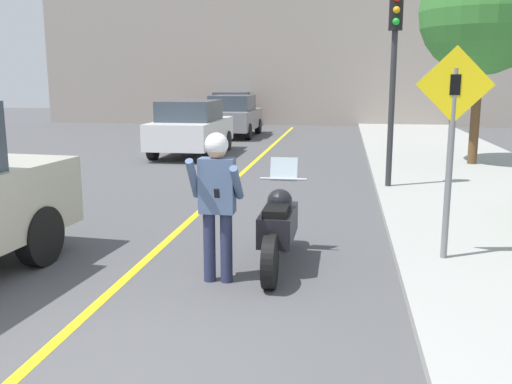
{
  "coord_description": "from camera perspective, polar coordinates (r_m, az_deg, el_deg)",
  "views": [
    {
      "loc": [
        1.91,
        -3.86,
        2.32
      ],
      "look_at": [
        0.81,
        3.2,
        0.9
      ],
      "focal_mm": 40.0,
      "sensor_mm": 36.0,
      "label": 1
    }
  ],
  "objects": [
    {
      "name": "person_biker",
      "position": [
        6.46,
        -3.92,
        0.02
      ],
      "size": [
        0.59,
        0.47,
        1.74
      ],
      "color": "#282D4C",
      "rests_on": "ground"
    },
    {
      "name": "road_center_line",
      "position": [
        10.43,
        -5.34,
        -1.65
      ],
      "size": [
        0.12,
        36.0,
        0.01
      ],
      "color": "yellow",
      "rests_on": "ground"
    },
    {
      "name": "parked_car_red",
      "position": [
        29.45,
        -2.33,
        8.36
      ],
      "size": [
        1.88,
        4.2,
        1.68
      ],
      "color": "black",
      "rests_on": "ground"
    },
    {
      "name": "parked_car_grey",
      "position": [
        23.57,
        -2.29,
        7.65
      ],
      "size": [
        1.88,
        4.2,
        1.68
      ],
      "color": "black",
      "rests_on": "ground"
    },
    {
      "name": "ground_plane",
      "position": [
        4.89,
        -16.13,
        -17.58
      ],
      "size": [
        80.0,
        80.0,
        0.0
      ],
      "primitive_type": "plane",
      "color": "#4C4C4F"
    },
    {
      "name": "crossing_sign",
      "position": [
        7.27,
        18.98,
        5.55
      ],
      "size": [
        0.91,
        0.08,
        2.59
      ],
      "color": "slate",
      "rests_on": "sidewalk_curb"
    },
    {
      "name": "building_backdrop",
      "position": [
        30.02,
        5.33,
        15.97
      ],
      "size": [
        28.0,
        1.2,
        9.67
      ],
      "color": "gray",
      "rests_on": "ground"
    },
    {
      "name": "street_tree",
      "position": [
        16.13,
        21.75,
        16.36
      ],
      "size": [
        3.17,
        3.17,
        5.46
      ],
      "color": "brown",
      "rests_on": "sidewalk_curb"
    },
    {
      "name": "parked_car_white",
      "position": [
        17.83,
        -6.49,
        6.44
      ],
      "size": [
        1.88,
        4.2,
        1.68
      ],
      "color": "black",
      "rests_on": "ground"
    },
    {
      "name": "motorcycle",
      "position": [
        7.14,
        2.25,
        -3.51
      ],
      "size": [
        0.62,
        2.2,
        1.3
      ],
      "color": "black",
      "rests_on": "ground"
    },
    {
      "name": "traffic_light",
      "position": [
        12.08,
        13.64,
        13.33
      ],
      "size": [
        0.26,
        0.3,
        3.91
      ],
      "color": "#2D2D30",
      "rests_on": "sidewalk_curb"
    }
  ]
}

